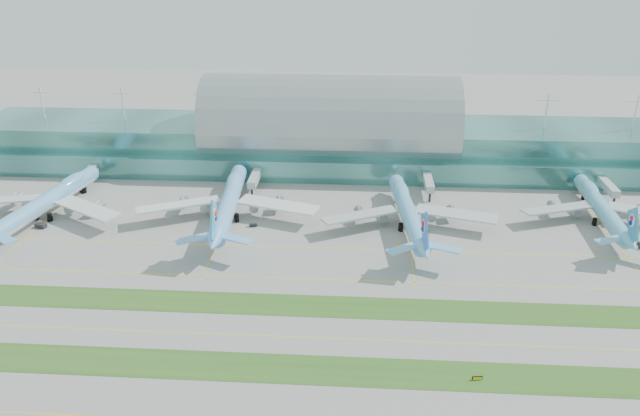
# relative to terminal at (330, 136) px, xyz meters

# --- Properties ---
(ground) EXTENTS (700.00, 700.00, 0.00)m
(ground) POSITION_rel_terminal_xyz_m (-0.01, -128.79, -14.23)
(ground) COLOR gray
(ground) RESTS_ON ground
(terminal) EXTENTS (340.00, 69.10, 36.00)m
(terminal) POSITION_rel_terminal_xyz_m (0.00, 0.00, 0.00)
(terminal) COLOR #3D7A75
(terminal) RESTS_ON ground
(grass_strip_near) EXTENTS (420.00, 12.00, 0.08)m
(grass_strip_near) POSITION_rel_terminal_xyz_m (-0.01, -156.79, -14.19)
(grass_strip_near) COLOR #2D591E
(grass_strip_near) RESTS_ON ground
(grass_strip_far) EXTENTS (420.00, 12.00, 0.08)m
(grass_strip_far) POSITION_rel_terminal_xyz_m (-0.01, -126.79, -14.19)
(grass_strip_far) COLOR #2D591E
(grass_strip_far) RESTS_ON ground
(taxiline_b) EXTENTS (420.00, 0.35, 0.01)m
(taxiline_b) POSITION_rel_terminal_xyz_m (-0.01, -142.79, -14.22)
(taxiline_b) COLOR yellow
(taxiline_b) RESTS_ON ground
(taxiline_c) EXTENTS (420.00, 0.35, 0.01)m
(taxiline_c) POSITION_rel_terminal_xyz_m (-0.01, -110.79, -14.22)
(taxiline_c) COLOR yellow
(taxiline_c) RESTS_ON ground
(taxiline_d) EXTENTS (420.00, 0.35, 0.01)m
(taxiline_d) POSITION_rel_terminal_xyz_m (-0.01, -88.79, -14.22)
(taxiline_d) COLOR yellow
(taxiline_d) RESTS_ON ground
(airliner_a) EXTENTS (68.74, 78.77, 21.74)m
(airliner_a) POSITION_rel_terminal_xyz_m (-108.12, -67.74, -7.52)
(airliner_a) COLOR #66ACE1
(airliner_a) RESTS_ON ground
(airliner_b) EXTENTS (71.66, 81.51, 22.42)m
(airliner_b) POSITION_rel_terminal_xyz_m (-36.44, -64.07, -7.31)
(airliner_b) COLOR #71B4F8
(airliner_b) RESTS_ON ground
(airliner_c) EXTENTS (66.88, 76.25, 20.98)m
(airliner_c) POSITION_rel_terminal_xyz_m (33.01, -67.95, -7.76)
(airliner_c) COLOR #69B8E8
(airliner_c) RESTS_ON ground
(airliner_d) EXTENTS (62.95, 71.49, 19.68)m
(airliner_d) POSITION_rel_terminal_xyz_m (108.12, -58.75, -8.16)
(airliner_d) COLOR #62B9D9
(airliner_d) RESTS_ON ground
(gse_b) EXTENTS (4.57, 3.08, 1.64)m
(gse_b) POSITION_rel_terminal_xyz_m (-106.46, -78.89, -13.41)
(gse_b) COLOR black
(gse_b) RESTS_ON ground
(gse_c) EXTENTS (3.56, 2.66, 1.51)m
(gse_c) POSITION_rel_terminal_xyz_m (-37.47, -80.80, -13.47)
(gse_c) COLOR black
(gse_c) RESTS_ON ground
(gse_d) EXTENTS (3.15, 1.89, 1.22)m
(gse_d) POSITION_rel_terminal_xyz_m (-25.77, -72.54, -13.62)
(gse_d) COLOR black
(gse_d) RESTS_ON ground
(gse_e) EXTENTS (3.48, 2.09, 1.62)m
(gse_e) POSITION_rel_terminal_xyz_m (29.95, -88.31, -13.42)
(gse_e) COLOR gold
(gse_e) RESTS_ON ground
(gse_f) EXTENTS (3.41, 1.93, 1.41)m
(gse_f) POSITION_rel_terminal_xyz_m (39.12, -74.06, -13.52)
(gse_f) COLOR black
(gse_f) RESTS_ON ground
(taxiway_sign_east) EXTENTS (2.66, 0.63, 1.12)m
(taxiway_sign_east) POSITION_rel_terminal_xyz_m (45.05, -158.04, -13.67)
(taxiway_sign_east) COLOR black
(taxiway_sign_east) RESTS_ON ground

